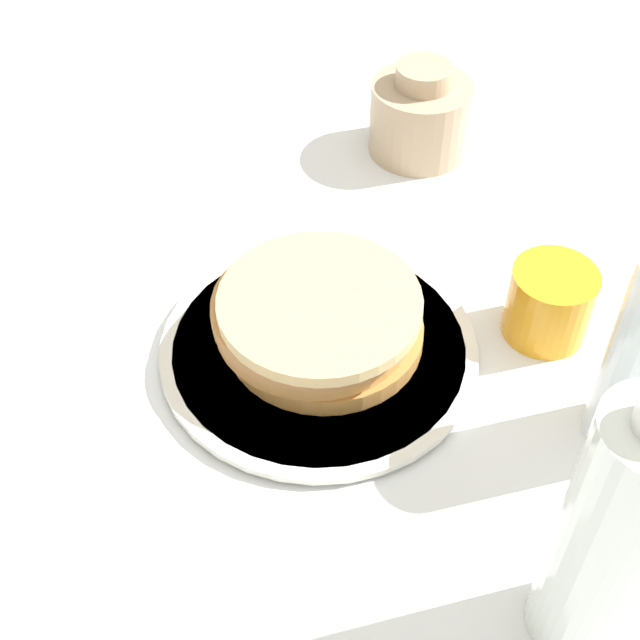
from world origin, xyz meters
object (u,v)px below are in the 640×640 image
Objects in this scene: pancake_stack at (318,316)px; water_bottle_mid at (613,537)px; plate at (320,345)px; juice_glass at (549,303)px; cream_jug at (420,115)px.

pancake_stack is 0.76× the size of water_bottle_mid.
pancake_stack is (0.00, -0.00, 0.03)m from plate.
juice_glass is at bearing -82.52° from water_bottle_mid.
plate is 0.33m from cream_jug.
plate is 1.53× the size of pancake_stack.
pancake_stack is 0.33m from cream_jug.
juice_glass is (-0.20, -0.07, 0.03)m from plate.
juice_glass reaches higher than plate.
plate is 0.03m from pancake_stack.
cream_jug is 0.45× the size of water_bottle_mid.
water_bottle_mid is at bearing 97.48° from juice_glass.
cream_jug is at bearing -97.41° from pancake_stack.
juice_glass is at bearing -160.91° from pancake_stack.
juice_glass is 0.69× the size of cream_jug.
cream_jug is at bearing -96.97° from plate.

